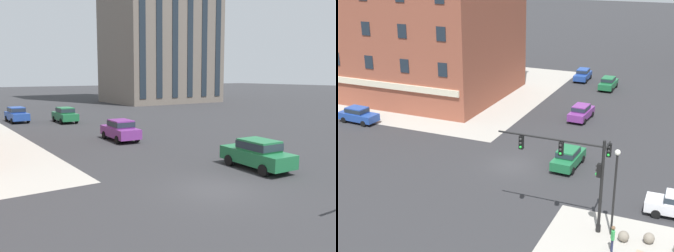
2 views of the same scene
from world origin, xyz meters
The scene contains 5 objects.
ground_plane centered at (0.00, 0.00, 0.00)m, with size 320.00×320.00×0.00m, color #2D2D30.
car_main_northbound_near centered at (-2.19, 31.26, 0.92)m, with size 1.98×4.44×1.68m.
car_main_northbound_far centered at (4.43, 1.61, 0.92)m, with size 2.05×4.48×1.68m.
car_main_southbound_near centered at (2.16, 14.17, 0.92)m, with size 2.07×4.49×1.68m.
car_main_mid centered at (2.20, 27.90, 0.92)m, with size 1.96×4.43×1.68m.
Camera 1 is at (-11.12, -12.62, 5.27)m, focal length 39.84 mm.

